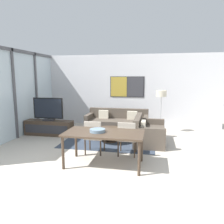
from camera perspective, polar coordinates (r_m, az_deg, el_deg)
ground_plane at (r=4.17m, az=-7.07°, el=-18.71°), size 24.00×24.00×0.00m
wall_back at (r=8.70m, az=3.51°, el=5.65°), size 7.30×0.09×2.80m
window_wall_left at (r=7.45m, az=-24.35°, el=5.22°), size 0.07×5.12×2.80m
area_rug at (r=6.71m, az=-0.63°, el=-7.59°), size 2.74×1.90×0.01m
tv_console at (r=7.63m, az=-16.13°, el=-3.98°), size 1.62×0.43×0.50m
television at (r=7.51m, az=-16.34°, el=0.66°), size 1.03×0.20×0.76m
sofa_main at (r=7.91m, az=1.38°, el=-3.02°), size 2.19×0.87×0.79m
sofa_side at (r=6.59m, az=9.16°, el=-5.63°), size 0.87×1.47×0.79m
coffee_table at (r=6.64m, az=-0.63°, el=-5.30°), size 1.02×1.02×0.37m
dining_table at (r=4.79m, az=-2.09°, el=-6.15°), size 1.72×0.89×0.75m
dining_chair_left at (r=5.55m, az=-4.72°, el=-6.01°), size 0.46×0.46×0.86m
dining_chair_centre at (r=5.42m, az=3.96°, el=-6.40°), size 0.46×0.46×0.86m
fruit_bowl at (r=4.78m, az=-3.81°, el=-4.79°), size 0.34×0.34×0.07m
floor_lamp at (r=7.72m, az=12.77°, el=3.91°), size 0.35×0.35×1.48m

